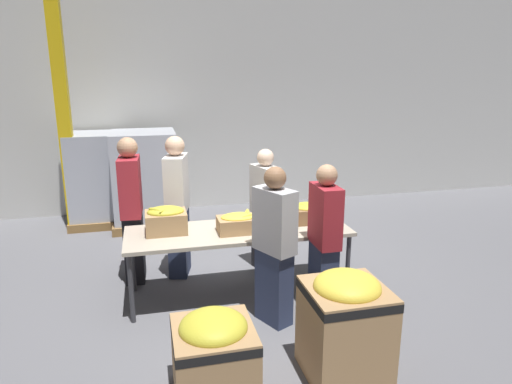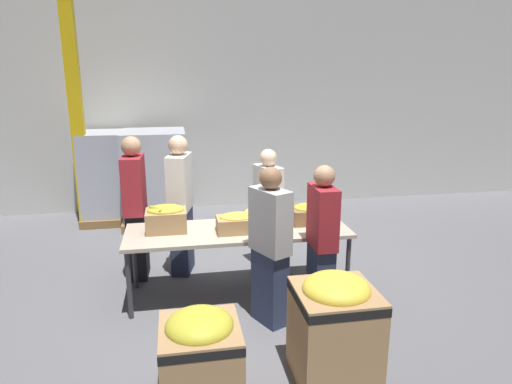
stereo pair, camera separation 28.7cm
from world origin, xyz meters
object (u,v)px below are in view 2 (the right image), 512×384
banana_box_1 (238,222)px  banana_box_2 (309,213)px  pallet_stack_0 (110,177)px  volunteer_2 (181,206)px  volunteer_4 (135,209)px  banana_box_0 (166,218)px  volunteer_0 (268,211)px  pallet_stack_1 (156,178)px  volunteer_1 (270,248)px  donation_bin_1 (334,325)px  volunteer_3 (322,243)px  donation_bin_0 (200,351)px  support_pillar (75,101)px  sorting_table (238,234)px

banana_box_1 → banana_box_2: banana_box_2 is taller
pallet_stack_0 → volunteer_2: bearing=-64.1°
banana_box_1 → volunteer_4: volunteer_4 is taller
banana_box_0 → volunteer_0: (1.22, 0.50, -0.15)m
pallet_stack_0 → pallet_stack_1: (0.75, -0.26, 0.02)m
banana_box_2 → pallet_stack_1: bearing=124.0°
volunteer_1 → volunteer_2: size_ratio=0.93×
donation_bin_1 → pallet_stack_1: (-1.51, 4.33, 0.27)m
volunteer_2 → volunteer_3: volunteer_2 is taller
donation_bin_0 → support_pillar: bearing=110.1°
support_pillar → volunteer_3: bearing=-49.0°
volunteer_4 → pallet_stack_0: bearing=-163.2°
support_pillar → volunteer_1: bearing=-55.3°
sorting_table → donation_bin_1: donation_bin_1 is taller
banana_box_1 → volunteer_0: 0.81m
pallet_stack_1 → support_pillar: bearing=-176.1°
support_pillar → pallet_stack_0: (0.36, 0.34, -1.27)m
banana_box_1 → donation_bin_1: size_ratio=0.49×
banana_box_0 → pallet_stack_1: 2.66m
volunteer_2 → volunteer_4: bearing=-71.8°
volunteer_4 → support_pillar: support_pillar is taller
banana_box_0 → banana_box_2: bearing=0.1°
pallet_stack_0 → volunteer_3: bearing=-55.5°
volunteer_1 → volunteer_4: bearing=19.3°
banana_box_0 → volunteer_1: (0.98, -0.75, -0.12)m
pallet_stack_1 → volunteer_0: bearing=-56.6°
banana_box_0 → volunteer_3: size_ratio=0.27×
sorting_table → donation_bin_0: size_ratio=3.50×
volunteer_2 → donation_bin_1: volunteer_2 is taller
banana_box_1 → pallet_stack_0: (-1.70, 3.08, -0.14)m
volunteer_2 → pallet_stack_0: bearing=-140.4°
volunteer_3 → pallet_stack_1: (-1.72, 3.33, -0.03)m
banana_box_0 → volunteer_3: volunteer_3 is taller
donation_bin_0 → volunteer_1: bearing=51.8°
banana_box_0 → support_pillar: 3.09m
volunteer_4 → donation_bin_1: (1.68, -2.26, -0.38)m
volunteer_3 → support_pillar: 4.49m
volunteer_1 → support_pillar: (-2.30, 3.32, 1.21)m
volunteer_0 → support_pillar: size_ratio=0.38×
banana_box_2 → volunteer_0: 0.63m
volunteer_0 → volunteer_4: volunteer_4 is taller
volunteer_4 → donation_bin_1: 2.84m
donation_bin_1 → support_pillar: bearing=121.7°
volunteer_1 → banana_box_2: bearing=-65.2°
volunteer_3 → volunteer_4: volunteer_4 is taller
sorting_table → banana_box_2: size_ratio=6.08×
banana_box_1 → pallet_stack_0: bearing=118.9°
banana_box_2 → donation_bin_0: 2.21m
volunteer_4 → donation_bin_1: size_ratio=1.91×
volunteer_0 → pallet_stack_1: bearing=-164.3°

